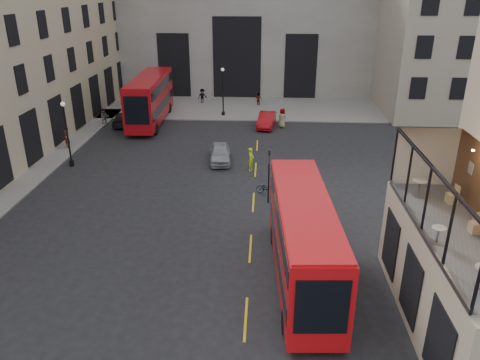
# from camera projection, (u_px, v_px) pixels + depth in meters

# --- Properties ---
(ground) EXTENTS (140.00, 140.00, 0.00)m
(ground) POSITION_uv_depth(u_px,v_px,m) (291.00, 320.00, 20.78)
(ground) COLOR black
(ground) RESTS_ON ground
(host_frontage) EXTENTS (3.00, 11.00, 4.50)m
(host_frontage) POSITION_uv_depth(u_px,v_px,m) (449.00, 283.00, 19.57)
(host_frontage) COLOR tan
(host_frontage) RESTS_ON ground
(cafe_floor) EXTENTS (3.00, 10.00, 0.10)m
(cafe_floor) POSITION_uv_depth(u_px,v_px,m) (459.00, 235.00, 18.67)
(cafe_floor) COLOR slate
(cafe_floor) RESTS_ON host_frontage
(gateway) EXTENTS (35.00, 10.60, 18.00)m
(gateway) POSITION_uv_depth(u_px,v_px,m) (239.00, 19.00, 61.45)
(gateway) COLOR #9D9992
(gateway) RESTS_ON ground
(building_right) EXTENTS (16.60, 18.60, 20.00)m
(building_right) POSITION_uv_depth(u_px,v_px,m) (457.00, 15.00, 52.43)
(building_right) COLOR gray
(building_right) RESTS_ON ground
(pavement_far) EXTENTS (40.00, 12.00, 0.12)m
(pavement_far) POSITION_uv_depth(u_px,v_px,m) (226.00, 107.00, 55.98)
(pavement_far) COLOR slate
(pavement_far) RESTS_ON ground
(traffic_light_near) EXTENTS (0.16, 0.20, 3.80)m
(traffic_light_near) POSITION_uv_depth(u_px,v_px,m) (269.00, 170.00, 30.91)
(traffic_light_near) COLOR black
(traffic_light_near) RESTS_ON ground
(traffic_light_far) EXTENTS (0.16, 0.20, 3.80)m
(traffic_light_far) POSITION_uv_depth(u_px,v_px,m) (127.00, 107.00, 46.32)
(traffic_light_far) COLOR black
(traffic_light_far) RESTS_ON ground
(street_lamp_a) EXTENTS (0.36, 0.36, 5.33)m
(street_lamp_a) POSITION_uv_depth(u_px,v_px,m) (68.00, 138.00, 37.24)
(street_lamp_a) COLOR black
(street_lamp_a) RESTS_ON ground
(street_lamp_b) EXTENTS (0.36, 0.36, 5.33)m
(street_lamp_b) POSITION_uv_depth(u_px,v_px,m) (223.00, 95.00, 51.39)
(street_lamp_b) COLOR black
(street_lamp_b) RESTS_ON ground
(bus_near) EXTENTS (3.14, 11.21, 4.42)m
(bus_near) POSITION_uv_depth(u_px,v_px,m) (303.00, 236.00, 22.70)
(bus_near) COLOR red
(bus_near) RESTS_ON ground
(bus_far) EXTENTS (3.15, 12.27, 4.87)m
(bus_far) POSITION_uv_depth(u_px,v_px,m) (150.00, 97.00, 48.93)
(bus_far) COLOR #A10B11
(bus_far) RESTS_ON ground
(car_a) EXTENTS (2.09, 4.34, 1.43)m
(car_a) POSITION_uv_depth(u_px,v_px,m) (220.00, 154.00, 38.82)
(car_a) COLOR gray
(car_a) RESTS_ON ground
(car_b) EXTENTS (2.14, 4.64, 1.47)m
(car_b) POSITION_uv_depth(u_px,v_px,m) (267.00, 120.00, 48.20)
(car_b) COLOR #A50A12
(car_b) RESTS_ON ground
(car_c) EXTENTS (2.37, 4.62, 1.28)m
(car_c) POSITION_uv_depth(u_px,v_px,m) (123.00, 119.00, 48.90)
(car_c) COLOR black
(car_c) RESTS_ON ground
(bicycle) EXTENTS (1.76, 1.18, 0.87)m
(bicycle) POSITION_uv_depth(u_px,v_px,m) (267.00, 189.00, 32.95)
(bicycle) COLOR gray
(bicycle) RESTS_ON ground
(cyclist) EXTENTS (0.62, 0.78, 1.88)m
(cyclist) POSITION_uv_depth(u_px,v_px,m) (251.00, 159.00, 36.93)
(cyclist) COLOR #BCDD17
(cyclist) RESTS_ON ground
(pedestrian_a) EXTENTS (1.00, 0.88, 1.71)m
(pedestrian_a) POSITION_uv_depth(u_px,v_px,m) (105.00, 117.00, 48.81)
(pedestrian_a) COLOR gray
(pedestrian_a) RESTS_ON ground
(pedestrian_b) EXTENTS (1.38, 1.18, 1.85)m
(pedestrian_b) POSITION_uv_depth(u_px,v_px,m) (202.00, 96.00, 57.22)
(pedestrian_b) COLOR gray
(pedestrian_b) RESTS_ON ground
(pedestrian_c) EXTENTS (0.97, 0.83, 1.57)m
(pedestrian_c) POSITION_uv_depth(u_px,v_px,m) (258.00, 100.00, 56.19)
(pedestrian_c) COLOR gray
(pedestrian_c) RESTS_ON ground
(pedestrian_d) EXTENTS (1.14, 1.11, 1.97)m
(pedestrian_d) POSITION_uv_depth(u_px,v_px,m) (282.00, 118.00, 47.92)
(pedestrian_d) COLOR gray
(pedestrian_d) RESTS_ON ground
(pedestrian_e) EXTENTS (0.62, 0.80, 1.96)m
(pedestrian_e) POSITION_uv_depth(u_px,v_px,m) (67.00, 138.00, 41.74)
(pedestrian_e) COLOR gray
(pedestrian_e) RESTS_ON ground
(cafe_table_mid) EXTENTS (0.54, 0.54, 0.67)m
(cafe_table_mid) POSITION_uv_depth(u_px,v_px,m) (438.00, 233.00, 17.85)
(cafe_table_mid) COLOR silver
(cafe_table_mid) RESTS_ON cafe_floor
(cafe_table_far) EXTENTS (0.65, 0.65, 0.81)m
(cafe_table_far) POSITION_uv_depth(u_px,v_px,m) (419.00, 186.00, 21.72)
(cafe_table_far) COLOR beige
(cafe_table_far) RESTS_ON cafe_floor
(cafe_chair_b) EXTENTS (0.46, 0.46, 0.85)m
(cafe_chair_b) POSITION_uv_depth(u_px,v_px,m) (476.00, 227.00, 18.66)
(cafe_chair_b) COLOR tan
(cafe_chair_b) RESTS_ON cafe_floor
(cafe_chair_c) EXTENTS (0.46, 0.46, 0.78)m
(cafe_chair_c) POSITION_uv_depth(u_px,v_px,m) (480.00, 218.00, 19.39)
(cafe_chair_c) COLOR tan
(cafe_chair_c) RESTS_ON cafe_floor
(cafe_chair_d) EXTENTS (0.49, 0.49, 0.86)m
(cafe_chair_d) POSITION_uv_depth(u_px,v_px,m) (452.00, 198.00, 21.18)
(cafe_chair_d) COLOR tan
(cafe_chair_d) RESTS_ON cafe_floor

